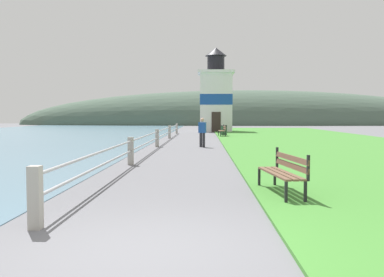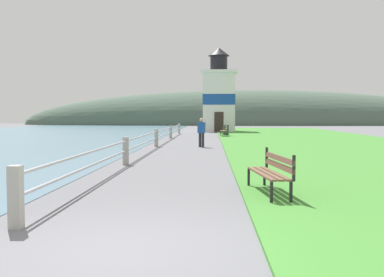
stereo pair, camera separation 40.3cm
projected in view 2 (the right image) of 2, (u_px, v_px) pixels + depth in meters
name	position (u px, v px, depth m)	size (l,w,h in m)	color
ground_plane	(116.00, 252.00, 5.27)	(160.00, 160.00, 0.00)	slate
grass_verge	(325.00, 144.00, 24.77)	(12.00, 59.67, 0.06)	#428433
seawall_railing	(156.00, 136.00, 22.67)	(0.18, 32.99, 0.94)	#A8A399
park_bench_near	(272.00, 170.00, 8.88)	(0.72, 2.04, 0.94)	brown
park_bench_midway	(225.00, 130.00, 33.08)	(0.58, 1.64, 0.94)	brown
lighthouse	(219.00, 96.00, 43.48)	(3.65, 3.65, 8.52)	white
person_strolling	(201.00, 131.00, 22.42)	(0.42, 0.33, 1.53)	#28282D
trash_bin	(226.00, 131.00, 34.92)	(0.54, 0.54, 0.84)	#2D5138
distant_hillside	(250.00, 125.00, 74.53)	(80.00, 16.00, 12.00)	#475B4C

